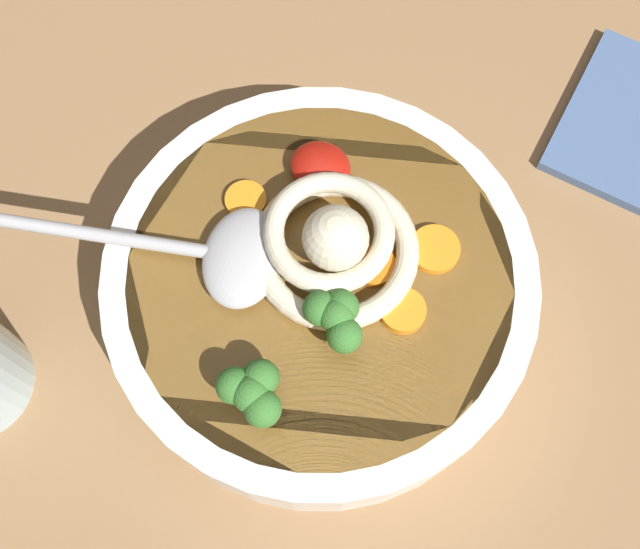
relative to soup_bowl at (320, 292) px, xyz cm
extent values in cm
cube|color=#936D47|center=(2.98, 2.25, -5.28)|extent=(107.66, 107.66, 4.31)
cylinder|color=white|center=(0.00, 0.00, -0.10)|extent=(24.50, 24.50, 6.06)
cylinder|color=olive|center=(0.00, 0.00, 0.14)|extent=(21.56, 21.56, 5.57)
torus|color=beige|center=(-0.16, -1.45, 3.57)|extent=(9.33, 9.33, 1.29)
torus|color=beige|center=(0.45, -1.85, 4.60)|extent=(9.99, 9.99, 1.16)
sphere|color=beige|center=(-0.16, -1.45, 5.24)|extent=(3.62, 3.62, 3.62)
ellipsoid|color=#B7B7BC|center=(4.05, 1.40, 3.73)|extent=(6.12, 7.11, 1.60)
cylinder|color=#B7B7BC|center=(11.14, 3.85, 3.73)|extent=(14.44, 5.66, 0.80)
ellipsoid|color=#B2190F|center=(3.20, -5.55, 3.72)|extent=(3.54, 3.19, 1.59)
cylinder|color=#7A9E60|center=(-0.35, 7.89, 3.46)|extent=(0.99, 0.99, 1.06)
sphere|color=#38752D|center=(-0.35, 7.89, 4.95)|extent=(1.94, 1.94, 1.94)
sphere|color=#38752D|center=(0.62, 7.89, 4.78)|extent=(1.94, 1.94, 1.94)
sphere|color=#38752D|center=(-1.23, 8.24, 4.86)|extent=(1.94, 1.94, 1.94)
sphere|color=#38752D|center=(-0.35, 6.92, 4.81)|extent=(1.94, 1.94, 1.94)
cylinder|color=#7A9E60|center=(-2.18, 2.62, 3.44)|extent=(0.96, 0.96, 1.03)
sphere|color=#38752D|center=(-2.18, 2.62, 4.90)|extent=(1.89, 1.89, 1.89)
sphere|color=#38752D|center=(-1.24, 2.62, 4.73)|extent=(1.89, 1.89, 1.89)
sphere|color=#38752D|center=(-3.04, 2.97, 4.82)|extent=(1.89, 1.89, 1.89)
sphere|color=#38752D|center=(-2.18, 1.68, 4.77)|extent=(1.89, 1.89, 1.89)
cylinder|color=orange|center=(-2.45, -1.78, 3.22)|extent=(2.38, 2.38, 0.57)
cylinder|color=orange|center=(-5.00, -0.18, 3.27)|extent=(2.50, 2.50, 0.67)
cylinder|color=orange|center=(5.84, -1.88, 3.16)|extent=(2.38, 2.38, 0.47)
cylinder|color=orange|center=(-4.95, -4.29, 3.18)|extent=(2.83, 2.83, 0.51)
camera|label=1|loc=(-7.24, 13.36, 43.37)|focal=43.85mm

